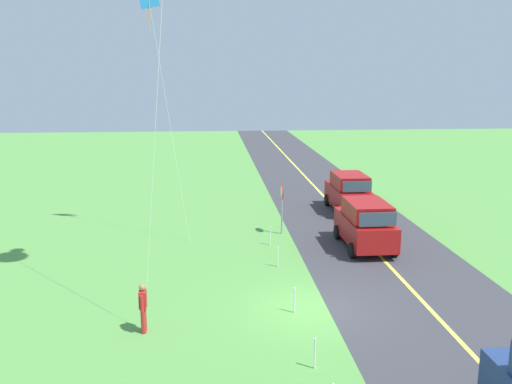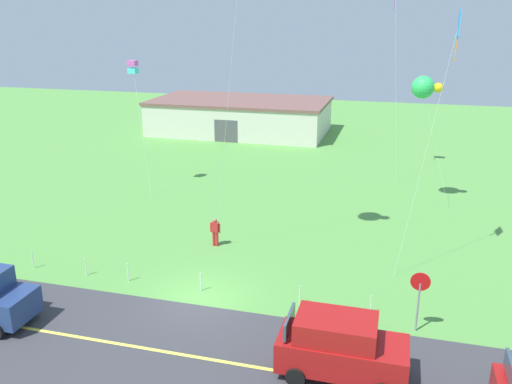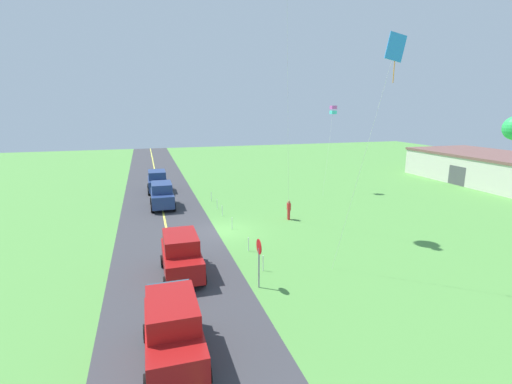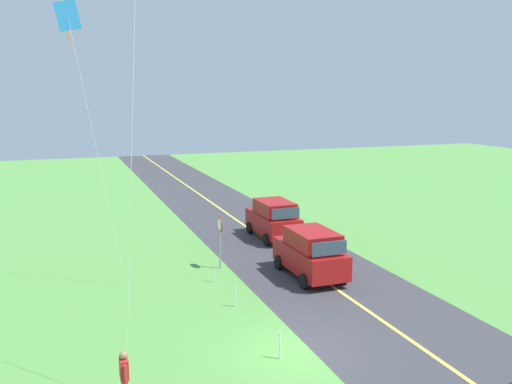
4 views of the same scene
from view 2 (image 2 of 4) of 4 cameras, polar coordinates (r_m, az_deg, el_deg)
ground_plane at (r=24.15m, az=-6.05°, el=-11.41°), size 120.00×120.00×0.10m
asphalt_road at (r=21.03m, az=-10.11°, el=-16.42°), size 120.00×7.00×0.00m
road_centre_stripe at (r=21.03m, az=-10.11°, el=-16.42°), size 120.00×0.16×0.00m
car_suv_foreground at (r=19.16m, az=9.01°, el=-16.02°), size 4.40×2.12×2.24m
stop_sign at (r=21.87m, az=17.11°, el=-10.03°), size 0.76×0.08×2.56m
person_adult_near at (r=28.86m, az=-4.38°, el=-4.18°), size 0.58×0.22×1.60m
kite_blue_mid at (r=37.76m, az=-13.04°, el=12.87°), size 1.87×1.91×9.04m
kite_green_far at (r=25.73m, az=20.78°, el=15.91°), size 1.84×2.29×12.24m
kite_pink_drift at (r=35.13m, az=17.55°, el=10.64°), size 2.97×1.40×8.39m
warehouse_distant at (r=57.28m, az=-1.67°, el=8.15°), size 18.36×10.20×3.50m
fence_post_0 at (r=28.69m, az=-22.79°, el=-6.70°), size 0.05×0.05×0.90m
fence_post_1 at (r=27.05m, az=-17.75°, el=-7.63°), size 0.05×0.05×0.90m
fence_post_2 at (r=25.96m, az=-13.54°, el=-8.36°), size 0.05×0.05×0.90m
fence_post_3 at (r=24.54m, az=-5.94°, el=-9.56°), size 0.05×0.05×0.90m
fence_post_4 at (r=23.45m, az=4.70°, el=-10.94°), size 0.05×0.05×0.90m
fence_post_5 at (r=23.19m, az=12.20°, el=-11.69°), size 0.05×0.05×0.90m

